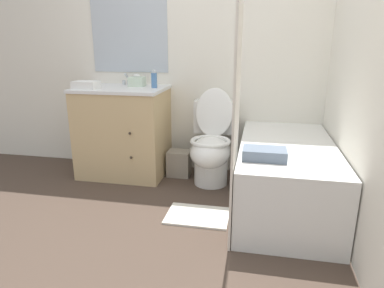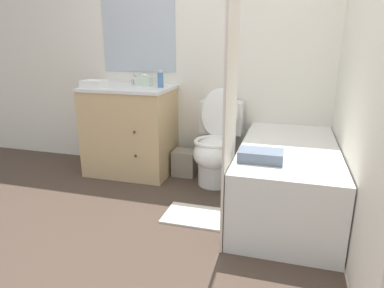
{
  "view_description": "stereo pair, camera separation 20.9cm",
  "coord_description": "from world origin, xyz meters",
  "views": [
    {
      "loc": [
        0.57,
        -1.81,
        1.3
      ],
      "look_at": [
        0.06,
        0.7,
        0.53
      ],
      "focal_mm": 32.0,
      "sensor_mm": 36.0,
      "label": 1
    },
    {
      "loc": [
        0.77,
        -1.76,
        1.3
      ],
      "look_at": [
        0.06,
        0.7,
        0.53
      ],
      "focal_mm": 32.0,
      "sensor_mm": 36.0,
      "label": 2
    }
  ],
  "objects": [
    {
      "name": "wall_right",
      "position": [
        1.19,
        0.78,
        1.25
      ],
      "size": [
        0.05,
        2.56,
        2.5
      ],
      "color": "white",
      "rests_on": "ground_plane"
    },
    {
      "name": "tissue_box",
      "position": [
        -0.62,
        1.38,
        0.92
      ],
      "size": [
        0.15,
        0.12,
        0.11
      ],
      "color": "silver",
      "rests_on": "vanity_cabinet"
    },
    {
      "name": "bath_mat",
      "position": [
        0.15,
        0.51,
        0.01
      ],
      "size": [
        0.48,
        0.34,
        0.02
      ],
      "color": "silver",
      "rests_on": "ground_plane"
    },
    {
      "name": "wall_back",
      "position": [
        -0.01,
        1.59,
        1.25
      ],
      "size": [
        8.0,
        0.06,
        2.5
      ],
      "color": "white",
      "rests_on": "ground_plane"
    },
    {
      "name": "hand_towel_folded",
      "position": [
        -1.02,
        1.11,
        0.91
      ],
      "size": [
        0.22,
        0.16,
        0.07
      ],
      "color": "white",
      "rests_on": "vanity_cabinet"
    },
    {
      "name": "ground_plane",
      "position": [
        0.0,
        0.0,
        0.0
      ],
      "size": [
        14.0,
        14.0,
        0.0
      ],
      "primitive_type": "plane",
      "color": "#47382D"
    },
    {
      "name": "vanity_cabinet",
      "position": [
        -0.74,
        1.27,
        0.45
      ],
      "size": [
        0.85,
        0.61,
        0.88
      ],
      "color": "tan",
      "rests_on": "ground_plane"
    },
    {
      "name": "wastebasket",
      "position": [
        -0.19,
        1.32,
        0.13
      ],
      "size": [
        0.22,
        0.19,
        0.25
      ],
      "color": "gray",
      "rests_on": "ground_plane"
    },
    {
      "name": "sink_faucet",
      "position": [
        -0.74,
        1.47,
        0.91
      ],
      "size": [
        0.14,
        0.12,
        0.12
      ],
      "color": "silver",
      "rests_on": "vanity_cabinet"
    },
    {
      "name": "toilet",
      "position": [
        0.15,
        1.21,
        0.36
      ],
      "size": [
        0.41,
        0.66,
        0.88
      ],
      "color": "white",
      "rests_on": "ground_plane"
    },
    {
      "name": "bath_towel_folded",
      "position": [
        0.62,
        0.43,
        0.57
      ],
      "size": [
        0.29,
        0.18,
        0.07
      ],
      "color": "slate",
      "rests_on": "bathtub"
    },
    {
      "name": "shower_curtain",
      "position": [
        0.43,
        0.31,
        1.03
      ],
      "size": [
        0.02,
        0.41,
        2.04
      ],
      "color": "silver",
      "rests_on": "ground_plane"
    },
    {
      "name": "bathtub",
      "position": [
        0.8,
        0.84,
        0.27
      ],
      "size": [
        0.72,
        1.45,
        0.53
      ],
      "color": "white",
      "rests_on": "ground_plane"
    },
    {
      "name": "soap_dispenser",
      "position": [
        -0.42,
        1.3,
        0.95
      ],
      "size": [
        0.06,
        0.06,
        0.17
      ],
      "color": "#4C7AB2",
      "rests_on": "vanity_cabinet"
    }
  ]
}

